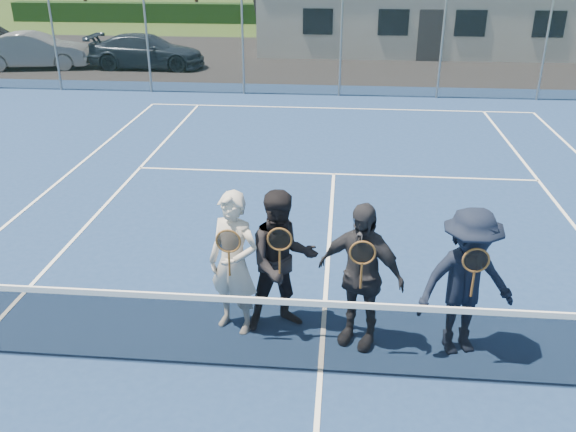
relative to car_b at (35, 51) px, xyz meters
The scene contains 13 objects.
ground 11.93m from the car_b, 14.25° to the left, with size 220.00×220.00×0.00m, color #314D1B.
court_surface 20.62m from the car_b, 55.93° to the right, with size 30.00×30.00×0.02m, color navy.
tarmac_carpark 8.12m from the car_b, 21.24° to the left, with size 40.00×12.00×0.01m, color black.
hedge_row 18.87m from the car_b, 52.29° to the left, with size 40.00×1.20×1.10m, color black.
car_b is the anchor object (origin of this frame).
car_c 4.21m from the car_b, ahead, with size 1.76×4.33×1.26m, color #1B2636.
court_markings 20.61m from the car_b, 55.93° to the right, with size 11.03×23.83×0.01m.
tennis_net 20.61m from the car_b, 55.93° to the right, with size 11.68×0.08×1.10m.
perimeter_fence 12.11m from the car_b, 17.18° to the right, with size 30.07×0.07×3.02m.
player_a 19.34m from the car_b, 57.26° to the right, with size 0.77×0.65×1.80m.
player_b 19.57m from the car_b, 55.70° to the right, with size 1.06×0.94×1.80m.
player_c 20.30m from the car_b, 53.93° to the right, with size 1.14×0.84×1.80m.
player_d 21.07m from the car_b, 51.42° to the right, with size 1.30×0.97×1.80m.
Camera 1 is at (0.14, -5.48, 4.41)m, focal length 38.00 mm.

